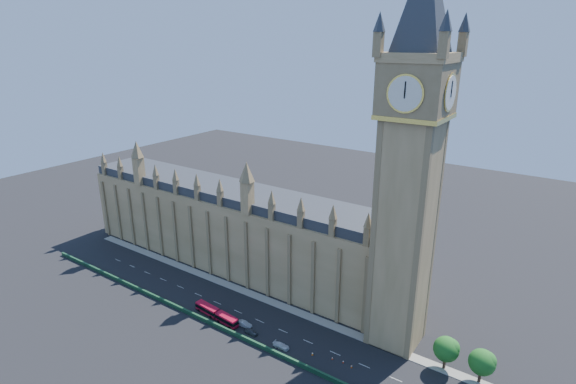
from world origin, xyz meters
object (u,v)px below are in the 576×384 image
Objects in this scene: car_silver at (244,324)px; red_bus at (216,314)px; car_white at (281,346)px; car_grey at (251,332)px.

red_bus is at bearing 95.53° from car_silver.
car_white is at bearing -101.37° from car_silver.
car_grey is 0.87× the size of car_white.
car_silver is 1.02× the size of car_white.
car_grey is at bearing 84.92° from car_white.
car_white is at bearing 5.04° from red_bus.
red_bus is at bearing 91.51° from car_grey.
red_bus reaches higher than car_grey.
red_bus is 4.17× the size of car_grey.
car_grey is 3.99m from car_silver.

